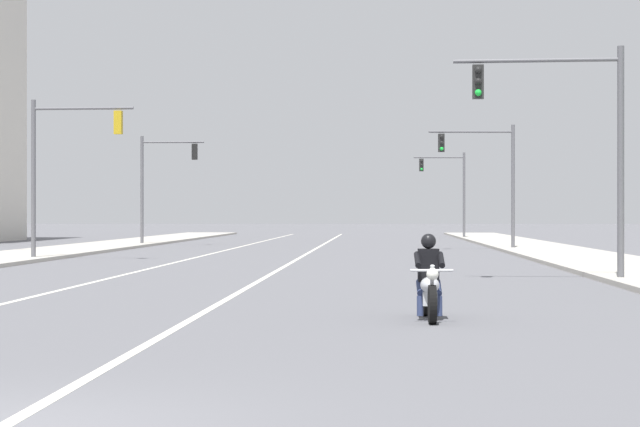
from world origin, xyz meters
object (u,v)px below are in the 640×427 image
(traffic_signal_near_left, at_px, (62,156))
(traffic_signal_mid_right, at_px, (489,168))
(traffic_signal_mid_left, at_px, (159,175))
(traffic_signal_far_right, at_px, (450,183))
(traffic_signal_near_right, at_px, (572,127))
(motorcycle_with_rider, at_px, (429,285))

(traffic_signal_near_left, bearing_deg, traffic_signal_mid_right, 37.82)
(traffic_signal_mid_left, bearing_deg, traffic_signal_near_left, -89.54)
(traffic_signal_mid_right, height_order, traffic_signal_far_right, same)
(traffic_signal_near_right, xyz_separation_m, traffic_signal_far_right, (0.09, 53.76, -0.05))
(traffic_signal_far_right, bearing_deg, traffic_signal_near_left, -113.35)
(traffic_signal_near_right, bearing_deg, traffic_signal_mid_left, 116.57)
(traffic_signal_near_right, bearing_deg, traffic_signal_near_left, 141.85)
(traffic_signal_mid_left, relative_size, traffic_signal_far_right, 1.00)
(traffic_signal_near_left, xyz_separation_m, traffic_signal_far_right, (17.35, 40.20, -0.02))
(motorcycle_with_rider, relative_size, traffic_signal_mid_right, 0.35)
(motorcycle_with_rider, height_order, traffic_signal_mid_left, traffic_signal_mid_left)
(motorcycle_with_rider, height_order, traffic_signal_near_right, traffic_signal_near_right)
(motorcycle_with_rider, xyz_separation_m, traffic_signal_far_right, (4.33, 65.00, 3.44))
(traffic_signal_near_right, bearing_deg, traffic_signal_far_right, 89.91)
(traffic_signal_far_right, bearing_deg, traffic_signal_mid_right, -89.36)
(motorcycle_with_rider, bearing_deg, traffic_signal_near_right, 69.30)
(traffic_signal_far_right, bearing_deg, traffic_signal_near_right, -90.09)
(traffic_signal_mid_right, height_order, traffic_signal_mid_left, same)
(traffic_signal_near_left, distance_m, traffic_signal_mid_right, 22.34)
(traffic_signal_near_right, relative_size, traffic_signal_mid_left, 1.00)
(motorcycle_with_rider, bearing_deg, traffic_signal_mid_left, 105.97)
(traffic_signal_near_left, relative_size, traffic_signal_mid_right, 1.00)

